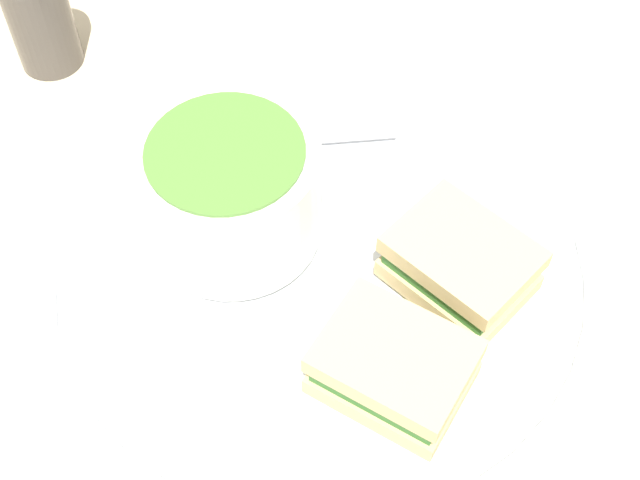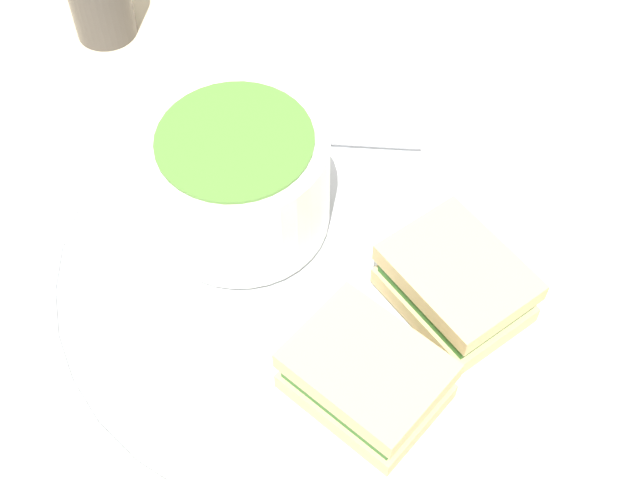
{
  "view_description": "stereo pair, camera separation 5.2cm",
  "coord_description": "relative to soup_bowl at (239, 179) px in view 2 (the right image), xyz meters",
  "views": [
    {
      "loc": [
        0.3,
        0.03,
        0.46
      ],
      "look_at": [
        0.0,
        0.0,
        0.04
      ],
      "focal_mm": 50.0,
      "sensor_mm": 36.0,
      "label": 1
    },
    {
      "loc": [
        0.29,
        0.08,
        0.46
      ],
      "look_at": [
        0.0,
        0.0,
        0.04
      ],
      "focal_mm": 50.0,
      "sensor_mm": 36.0,
      "label": 2
    }
  ],
  "objects": [
    {
      "name": "ground_plane",
      "position": [
        0.02,
        0.05,
        -0.06
      ],
      "size": [
        2.4,
        2.4,
        0.0
      ],
      "primitive_type": "plane",
      "color": "beige"
    },
    {
      "name": "sandwich_half_near",
      "position": [
        0.1,
        0.1,
        -0.02
      ],
      "size": [
        0.09,
        0.1,
        0.04
      ],
      "rotation": [
        0.0,
        0.0,
        1.12
      ],
      "color": "#DBBC7F",
      "rests_on": "plate"
    },
    {
      "name": "plate",
      "position": [
        0.02,
        0.05,
        -0.05
      ],
      "size": [
        0.33,
        0.33,
        0.02
      ],
      "color": "white",
      "rests_on": "ground_plane"
    },
    {
      "name": "spoon",
      "position": [
        -0.07,
        0.01,
        -0.03
      ],
      "size": [
        0.04,
        0.11,
        0.01
      ],
      "rotation": [
        0.0,
        0.0,
        4.9
      ],
      "color": "silver",
      "rests_on": "plate"
    },
    {
      "name": "sandwich_half_far",
      "position": [
        0.03,
        0.14,
        -0.02
      ],
      "size": [
        0.1,
        0.1,
        0.04
      ],
      "rotation": [
        0.0,
        0.0,
        0.9
      ],
      "color": "#DBBC7F",
      "rests_on": "plate"
    },
    {
      "name": "soup_bowl",
      "position": [
        0.0,
        0.0,
        0.0
      ],
      "size": [
        0.11,
        0.11,
        0.07
      ],
      "color": "white",
      "rests_on": "plate"
    }
  ]
}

